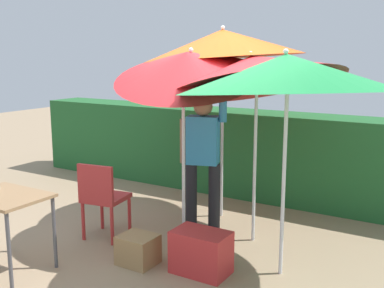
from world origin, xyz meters
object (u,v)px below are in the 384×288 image
Objects in this scene: umbrella_orange at (223,44)px; umbrella_navy at (187,65)px; cooler_box at (201,252)px; umbrella_rainbow at (254,71)px; chair_plastic at (102,196)px; crate_cardboard at (138,250)px; umbrella_yellow at (286,74)px; folding_table at (5,204)px; person_vendor at (203,154)px.

umbrella_navy is at bearing -86.34° from umbrella_orange.
umbrella_navy is 4.46× the size of cooler_box.
chair_plastic is (-1.46, -0.81, -1.39)m from umbrella_rainbow.
umbrella_rainbow reaches higher than crate_cardboard.
chair_plastic is at bearing -173.96° from umbrella_yellow.
umbrella_navy is 2.28m from folding_table.
umbrella_rainbow is 3.01× the size of folding_table.
crate_cardboard is at bearing 36.74° from folding_table.
umbrella_rainbow is 2.71× the size of chair_plastic.
chair_plastic is (-2.03, -0.21, -1.39)m from umbrella_yellow.
umbrella_navy is 6.64× the size of crate_cardboard.
crate_cardboard is 1.35m from folding_table.
umbrella_yellow reaches higher than cooler_box.
umbrella_rainbow is 1.00× the size of umbrella_navy.
umbrella_orange reaches higher than chair_plastic.
umbrella_navy is 1.09m from person_vendor.
umbrella_orange is at bearing 59.96° from chair_plastic.
cooler_box is 0.66m from crate_cardboard.
crate_cardboard is 0.45× the size of folding_table.
umbrella_navy is 3.01× the size of folding_table.
cooler_box is (0.54, -0.97, -0.73)m from person_vendor.
umbrella_rainbow is 4.45× the size of cooler_box.
umbrella_navy reaches higher than umbrella_yellow.
umbrella_yellow is 2.24m from crate_cardboard.
folding_table is (-1.11, -1.51, -1.30)m from umbrella_navy.
crate_cardboard is at bearing -95.02° from person_vendor.
person_vendor is at bearing 119.24° from cooler_box.
umbrella_rainbow is at bearing 85.45° from cooler_box.
folding_table is (-1.05, -2.43, -1.54)m from umbrella_orange.
umbrella_yellow is 1.65m from person_vendor.
umbrella_navy is at bearing 27.63° from chair_plastic.
cooler_box is (0.59, -1.53, -1.99)m from umbrella_orange.
umbrella_rainbow is 1.15m from person_vendor.
person_vendor is 3.48× the size of cooler_box.
umbrella_orange reaches higher than person_vendor.
chair_plastic is (-0.79, -1.37, -1.69)m from umbrella_orange.
cooler_box is at bearing 28.86° from folding_table.
chair_plastic is at bearing -151.04° from umbrella_rainbow.
umbrella_navy reaches higher than crate_cardboard.
chair_plastic is 0.88m from crate_cardboard.
umbrella_orange is at bearing 94.78° from person_vendor.
umbrella_yellow is at bearing -26.50° from person_vendor.
crate_cardboard is (-0.64, -0.16, -0.06)m from cooler_box.
chair_plastic reaches higher than cooler_box.
umbrella_navy reaches higher than chair_plastic.
cooler_box reaches higher than crate_cardboard.
person_vendor is (-0.01, 0.36, -1.03)m from umbrella_navy.
person_vendor is at bearing -85.22° from umbrella_orange.
crate_cardboard is (-0.10, -1.12, -0.79)m from person_vendor.
folding_table is (-2.30, -1.28, -1.24)m from umbrella_yellow.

